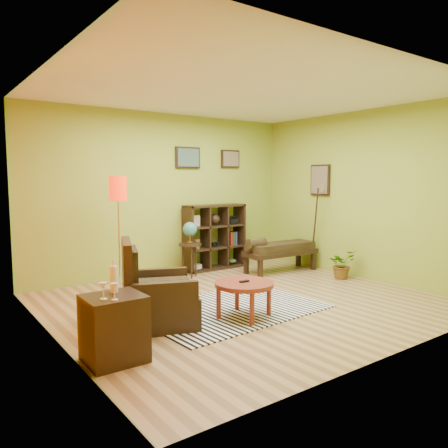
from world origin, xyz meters
TOP-DOWN VIEW (x-y plane):
  - ground at (0.00, 0.00)m, footprint 5.00×5.00m
  - room_shell at (-0.09, 0.01)m, footprint 5.04×4.54m
  - zebra_rug at (-0.39, -0.16)m, footprint 2.42×1.75m
  - coffee_table at (-0.44, -0.54)m, footprint 0.71×0.71m
  - armchair at (-1.43, -0.14)m, footprint 1.05×1.04m
  - side_cabinet at (-2.20, -0.82)m, footprint 0.52×0.48m
  - floor_lamp at (-1.24, 1.35)m, footprint 0.26×0.26m
  - globe_table at (0.18, 1.72)m, footprint 0.39×0.39m
  - cube_shelf at (0.91, 2.03)m, footprint 1.20×0.35m
  - bench at (1.68, 1.13)m, footprint 1.44×0.57m
  - potted_plant at (2.18, 0.13)m, footprint 0.47×0.52m

SIDE VIEW (x-z plane):
  - ground at x=0.00m, z-range 0.00..0.00m
  - zebra_rug at x=-0.39m, z-range 0.00..0.01m
  - potted_plant at x=2.18m, z-range 0.00..0.38m
  - armchair at x=-1.43m, z-range -0.20..0.80m
  - side_cabinet at x=-2.20m, z-range -0.15..0.78m
  - coffee_table at x=-0.44m, z-range 0.15..0.61m
  - bench at x=1.68m, z-range 0.09..0.74m
  - cube_shelf at x=0.91m, z-range 0.00..1.20m
  - globe_table at x=0.18m, z-range 0.24..1.19m
  - floor_lamp at x=-1.24m, z-range 0.53..2.24m
  - room_shell at x=-0.09m, z-range 0.39..3.21m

